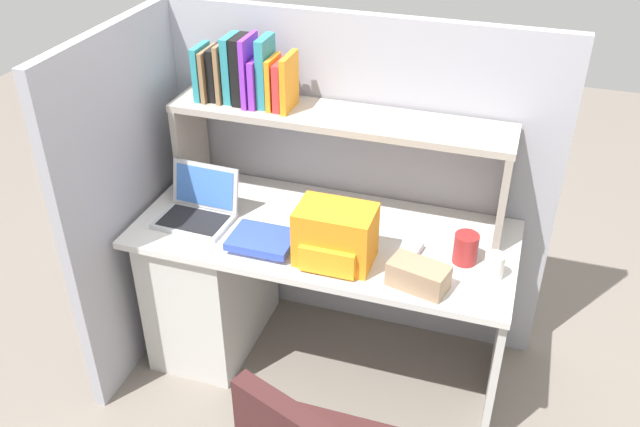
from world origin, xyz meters
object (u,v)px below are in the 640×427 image
at_px(tissue_box, 418,276).
at_px(backpack, 335,237).
at_px(laptop, 198,208).
at_px(paper_cup, 494,266).
at_px(computer_mouse, 412,250).
at_px(snack_canister, 466,248).

bearing_deg(tissue_box, backpack, -176.14).
bearing_deg(tissue_box, laptop, -176.24).
distance_m(paper_cup, tissue_box, 0.30).
bearing_deg(computer_mouse, backpack, -144.10).
xyz_separation_m(laptop, computer_mouse, (0.93, 0.03, -0.03)).
height_order(computer_mouse, tissue_box, tissue_box).
distance_m(laptop, tissue_box, 1.01).
distance_m(laptop, paper_cup, 1.25).
bearing_deg(laptop, computer_mouse, 1.64).
bearing_deg(paper_cup, laptop, 178.70).
bearing_deg(backpack, snack_canister, 17.40).
distance_m(backpack, computer_mouse, 0.33).
bearing_deg(tissue_box, paper_cup, 43.32).
bearing_deg(tissue_box, snack_canister, 69.77).
height_order(laptop, paper_cup, laptop).
bearing_deg(snack_canister, backpack, -162.60).
bearing_deg(snack_canister, computer_mouse, -177.12).
distance_m(computer_mouse, paper_cup, 0.33).
bearing_deg(paper_cup, snack_canister, 150.86).
bearing_deg(backpack, paper_cup, 8.23).
height_order(paper_cup, snack_canister, snack_canister).
relative_size(laptop, tissue_box, 1.45).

